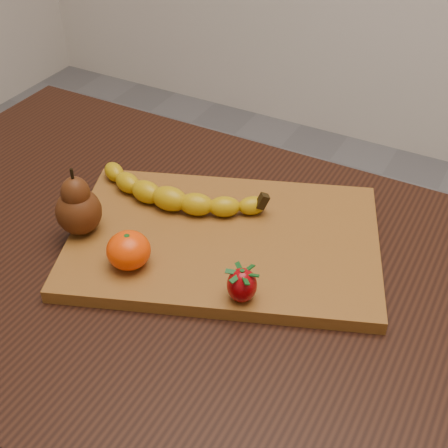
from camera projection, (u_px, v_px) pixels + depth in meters
The scene contains 6 objects.
table at pixel (155, 295), 0.98m from camera, with size 1.00×0.70×0.76m.
cutting_board at pixel (224, 240), 0.92m from camera, with size 0.45×0.30×0.02m, color brown.
banana at pixel (170, 199), 0.95m from camera, with size 0.24×0.06×0.04m, color #BF9A09, non-canonical shape.
pear at pixel (77, 201), 0.89m from camera, with size 0.07×0.07×0.10m, color #4E240C, non-canonical shape.
mandarin at pixel (129, 250), 0.85m from camera, with size 0.06×0.06×0.05m, color #FC4102.
strawberry at pixel (242, 284), 0.80m from camera, with size 0.04×0.04×0.05m, color #990409, non-canonical shape.
Camera 1 is at (0.43, -0.57, 1.36)m, focal length 50.00 mm.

